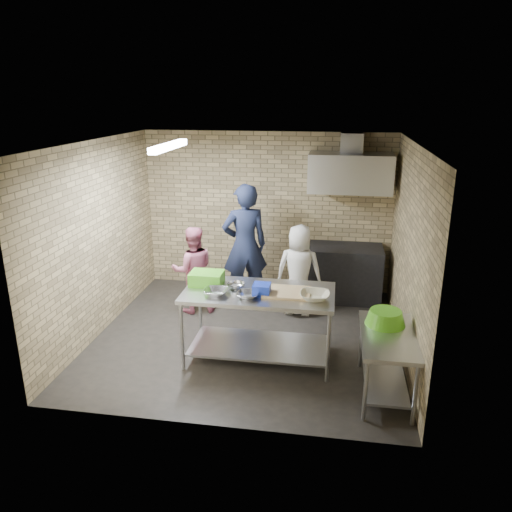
{
  "coord_description": "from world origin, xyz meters",
  "views": [
    {
      "loc": [
        1.15,
        -6.24,
        3.29
      ],
      "look_at": [
        0.1,
        0.2,
        1.15
      ],
      "focal_mm": 34.98,
      "sensor_mm": 36.0,
      "label": 1
    }
  ],
  "objects_px": {
    "blue_tub": "(262,289)",
    "bottle_red": "(353,176)",
    "green_basin": "(385,317)",
    "woman_pink": "(193,270)",
    "woman_white": "(299,270)",
    "stove": "(344,273)",
    "prep_table": "(259,325)",
    "side_counter": "(386,364)",
    "man_navy": "(245,246)",
    "green_crate": "(207,278)"
  },
  "relations": [
    {
      "from": "stove",
      "to": "woman_white",
      "type": "height_order",
      "value": "woman_white"
    },
    {
      "from": "green_crate",
      "to": "blue_tub",
      "type": "distance_m",
      "value": 0.78
    },
    {
      "from": "stove",
      "to": "bottle_red",
      "type": "height_order",
      "value": "bottle_red"
    },
    {
      "from": "woman_white",
      "to": "woman_pink",
      "type": "bearing_deg",
      "value": 9.91
    },
    {
      "from": "woman_pink",
      "to": "bottle_red",
      "type": "bearing_deg",
      "value": -175.85
    },
    {
      "from": "green_basin",
      "to": "man_navy",
      "type": "xyz_separation_m",
      "value": [
        -2.02,
        2.01,
        0.16
      ]
    },
    {
      "from": "stove",
      "to": "woman_pink",
      "type": "height_order",
      "value": "woman_pink"
    },
    {
      "from": "green_basin",
      "to": "side_counter",
      "type": "bearing_deg",
      "value": -85.43
    },
    {
      "from": "side_counter",
      "to": "green_crate",
      "type": "relative_size",
      "value": 2.88
    },
    {
      "from": "side_counter",
      "to": "woman_pink",
      "type": "bearing_deg",
      "value": 146.2
    },
    {
      "from": "stove",
      "to": "side_counter",
      "type": "bearing_deg",
      "value": -80.71
    },
    {
      "from": "woman_pink",
      "to": "blue_tub",
      "type": "bearing_deg",
      "value": 111.17
    },
    {
      "from": "blue_tub",
      "to": "man_navy",
      "type": "distance_m",
      "value": 1.89
    },
    {
      "from": "bottle_red",
      "to": "woman_pink",
      "type": "bearing_deg",
      "value": -154.56
    },
    {
      "from": "green_basin",
      "to": "prep_table",
      "type": "bearing_deg",
      "value": 168.72
    },
    {
      "from": "green_basin",
      "to": "woman_pink",
      "type": "relative_size",
      "value": 0.34
    },
    {
      "from": "prep_table",
      "to": "woman_white",
      "type": "height_order",
      "value": "woman_white"
    },
    {
      "from": "green_crate",
      "to": "woman_white",
      "type": "height_order",
      "value": "woman_white"
    },
    {
      "from": "prep_table",
      "to": "green_crate",
      "type": "height_order",
      "value": "green_crate"
    },
    {
      "from": "prep_table",
      "to": "stove",
      "type": "bearing_deg",
      "value": 63.57
    },
    {
      "from": "side_counter",
      "to": "green_basin",
      "type": "distance_m",
      "value": 0.52
    },
    {
      "from": "side_counter",
      "to": "woman_white",
      "type": "height_order",
      "value": "woman_white"
    },
    {
      "from": "woman_pink",
      "to": "side_counter",
      "type": "bearing_deg",
      "value": 124.92
    },
    {
      "from": "blue_tub",
      "to": "bottle_red",
      "type": "height_order",
      "value": "bottle_red"
    },
    {
      "from": "blue_tub",
      "to": "stove",
      "type": "bearing_deg",
      "value": 65.6
    },
    {
      "from": "blue_tub",
      "to": "woman_pink",
      "type": "relative_size",
      "value": 0.15
    },
    {
      "from": "green_crate",
      "to": "woman_pink",
      "type": "distance_m",
      "value": 1.34
    },
    {
      "from": "man_navy",
      "to": "woman_white",
      "type": "xyz_separation_m",
      "value": [
        0.88,
        -0.23,
        -0.28
      ]
    },
    {
      "from": "stove",
      "to": "man_navy",
      "type": "relative_size",
      "value": 0.61
    },
    {
      "from": "green_crate",
      "to": "blue_tub",
      "type": "bearing_deg",
      "value": -16.35
    },
    {
      "from": "side_counter",
      "to": "man_navy",
      "type": "relative_size",
      "value": 0.61
    },
    {
      "from": "green_basin",
      "to": "man_navy",
      "type": "relative_size",
      "value": 0.23
    },
    {
      "from": "green_crate",
      "to": "blue_tub",
      "type": "relative_size",
      "value": 2.0
    },
    {
      "from": "prep_table",
      "to": "man_navy",
      "type": "xyz_separation_m",
      "value": [
        -0.49,
        1.71,
        0.52
      ]
    },
    {
      "from": "stove",
      "to": "green_basin",
      "type": "xyz_separation_m",
      "value": [
        0.43,
        -2.5,
        0.38
      ]
    },
    {
      "from": "bottle_red",
      "to": "green_basin",
      "type": "bearing_deg",
      "value": -82.1
    },
    {
      "from": "woman_pink",
      "to": "prep_table",
      "type": "bearing_deg",
      "value": 112.14
    },
    {
      "from": "stove",
      "to": "man_navy",
      "type": "distance_m",
      "value": 1.75
    },
    {
      "from": "stove",
      "to": "prep_table",
      "type": "bearing_deg",
      "value": -116.43
    },
    {
      "from": "prep_table",
      "to": "woman_white",
      "type": "bearing_deg",
      "value": 75.25
    },
    {
      "from": "bottle_red",
      "to": "woman_pink",
      "type": "relative_size",
      "value": 0.13
    },
    {
      "from": "side_counter",
      "to": "stove",
      "type": "height_order",
      "value": "stove"
    },
    {
      "from": "prep_table",
      "to": "green_crate",
      "type": "bearing_deg",
      "value": 170.27
    },
    {
      "from": "blue_tub",
      "to": "woman_white",
      "type": "distance_m",
      "value": 1.64
    },
    {
      "from": "blue_tub",
      "to": "woman_white",
      "type": "bearing_deg",
      "value": 77.87
    },
    {
      "from": "stove",
      "to": "woman_white",
      "type": "distance_m",
      "value": 1.04
    },
    {
      "from": "green_basin",
      "to": "woman_white",
      "type": "height_order",
      "value": "woman_white"
    },
    {
      "from": "side_counter",
      "to": "woman_white",
      "type": "distance_m",
      "value": 2.36
    },
    {
      "from": "green_crate",
      "to": "green_basin",
      "type": "distance_m",
      "value": 2.27
    },
    {
      "from": "man_navy",
      "to": "woman_pink",
      "type": "relative_size",
      "value": 1.45
    }
  ]
}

